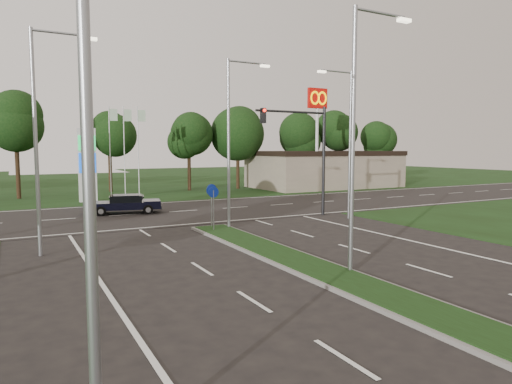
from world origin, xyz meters
name	(u,v)px	position (x,y,z in m)	size (l,w,h in m)	color
ground	(498,343)	(0.00, 0.00, 0.00)	(160.00, 160.00, 0.00)	black
verge_far	(96,183)	(0.00, 55.00, 0.00)	(160.00, 50.00, 0.02)	black
cross_road	(170,212)	(0.00, 24.00, 0.00)	(160.00, 12.00, 0.02)	black
median_kerb	(373,291)	(0.00, 4.00, 0.06)	(2.00, 26.00, 0.12)	slate
commercial_building	(325,169)	(22.00, 36.00, 2.00)	(16.00, 9.00, 4.00)	gray
streetlight_median_near	(358,126)	(1.00, 6.00, 5.08)	(2.53, 0.22, 9.00)	gray
streetlight_median_far	(232,134)	(1.00, 16.00, 5.08)	(2.53, 0.22, 9.00)	gray
streetlight_left_near	(102,87)	(-8.30, 0.00, 5.08)	(2.53, 0.22, 9.00)	gray
streetlight_left_far	(41,129)	(-8.30, 14.00, 5.08)	(2.53, 0.22, 9.00)	gray
streetlight_right_far	(348,136)	(8.80, 16.00, 5.08)	(2.53, 0.22, 9.00)	gray
traffic_signal	(307,144)	(7.19, 18.00, 4.65)	(5.10, 0.42, 7.00)	black
median_signs	(212,198)	(0.00, 16.40, 1.71)	(1.16, 1.76, 2.38)	gray
gas_pylon	(90,163)	(-3.79, 33.05, 3.20)	(5.80, 1.26, 8.00)	silver
mcdonalds_sign	(317,113)	(18.00, 31.97, 7.99)	(2.20, 0.47, 10.40)	silver
treeline_far	(120,123)	(0.10, 39.93, 6.83)	(6.00, 6.00, 9.90)	black
navy_sedan	(125,204)	(-2.82, 24.70, 0.68)	(4.91, 2.83, 1.27)	black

